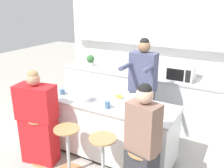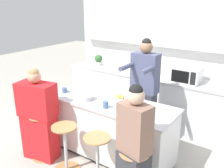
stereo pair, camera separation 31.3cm
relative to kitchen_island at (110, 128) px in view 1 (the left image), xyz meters
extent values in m
plane|color=#B2ADA3|center=(0.00, 0.00, -0.45)|extent=(16.00, 16.00, 0.00)
cube|color=silver|center=(0.00, 1.76, 0.90)|extent=(3.84, 0.06, 2.70)
cube|color=silver|center=(0.00, 1.65, 1.38)|extent=(3.53, 0.16, 0.75)
cube|color=silver|center=(0.00, 1.41, 0.01)|extent=(3.53, 0.60, 0.90)
cube|color=#BCBCC1|center=(0.00, 1.41, 0.47)|extent=(3.56, 0.63, 0.03)
cube|color=black|center=(0.00, 0.00, -0.42)|extent=(1.85, 0.60, 0.06)
cube|color=silver|center=(0.00, 0.00, 0.01)|extent=(1.93, 0.68, 0.79)
cube|color=#BCBCC1|center=(0.00, 0.00, 0.42)|extent=(1.97, 0.72, 0.03)
cylinder|color=tan|center=(-0.79, -0.62, -0.44)|extent=(0.38, 0.38, 0.01)
cylinder|color=#B7BABC|center=(-0.79, -0.62, -0.10)|extent=(0.04, 0.04, 0.66)
cylinder|color=tan|center=(-0.79, -0.62, 0.24)|extent=(0.34, 0.34, 0.02)
cylinder|color=#B7BABC|center=(-0.26, -0.66, -0.10)|extent=(0.04, 0.04, 0.66)
cylinder|color=tan|center=(-0.26, -0.66, 0.24)|extent=(0.34, 0.34, 0.02)
cylinder|color=#B7BABC|center=(0.26, -0.63, -0.10)|extent=(0.04, 0.04, 0.66)
cylinder|color=tan|center=(0.26, -0.63, 0.24)|extent=(0.34, 0.34, 0.02)
cylinder|color=tan|center=(0.79, -0.63, 0.24)|extent=(0.34, 0.34, 0.02)
cube|color=#383842|center=(0.28, 0.56, 0.01)|extent=(0.35, 0.22, 0.92)
cube|color=#474C6B|center=(0.28, 0.56, 0.78)|extent=(0.41, 0.22, 0.61)
cylinder|color=#474C6B|center=(0.11, 0.28, 0.91)|extent=(0.07, 0.34, 0.07)
cylinder|color=#474C6B|center=(0.45, 0.28, 0.91)|extent=(0.07, 0.34, 0.07)
sphere|color=#936B4C|center=(0.28, 0.56, 1.18)|extent=(0.19, 0.19, 0.19)
sphere|color=black|center=(0.28, 0.56, 1.23)|extent=(0.15, 0.15, 0.15)
cube|color=red|center=(-0.81, -0.64, -0.10)|extent=(0.54, 0.36, 0.69)
cube|color=red|center=(-0.81, -0.64, 0.49)|extent=(0.59, 0.39, 0.49)
sphere|color=tan|center=(-0.81, -0.64, 0.83)|extent=(0.22, 0.22, 0.18)
sphere|color=#A37F51|center=(-0.81, -0.64, 0.88)|extent=(0.17, 0.17, 0.15)
cube|color=#896656|center=(0.79, -0.64, 0.53)|extent=(0.39, 0.29, 0.57)
sphere|color=#DBB293|center=(0.79, -0.64, 0.91)|extent=(0.22, 0.22, 0.19)
sphere|color=black|center=(0.79, -0.64, 0.96)|extent=(0.18, 0.18, 0.15)
cylinder|color=#B7BABC|center=(0.34, 0.08, 0.50)|extent=(0.20, 0.20, 0.12)
cylinder|color=#B7BABC|center=(0.34, 0.08, 0.56)|extent=(0.21, 0.21, 0.01)
cylinder|color=#B7BABC|center=(0.22, 0.08, 0.54)|extent=(0.05, 0.01, 0.01)
cylinder|color=#B7BABC|center=(0.47, 0.08, 0.54)|extent=(0.05, 0.01, 0.01)
cylinder|color=white|center=(0.55, -0.19, 0.48)|extent=(0.21, 0.21, 0.08)
cylinder|color=#B7BABC|center=(-0.32, -0.12, 0.47)|extent=(0.22, 0.22, 0.07)
cylinder|color=#4C7099|center=(-0.79, -0.10, 0.48)|extent=(0.08, 0.08, 0.08)
torus|color=#4C7099|center=(-0.74, -0.10, 0.48)|extent=(0.04, 0.01, 0.04)
cylinder|color=#4C7099|center=(0.08, -0.20, 0.48)|extent=(0.08, 0.08, 0.10)
torus|color=#4C7099|center=(0.14, -0.20, 0.49)|extent=(0.04, 0.01, 0.04)
ellipsoid|color=yellow|center=(0.05, 0.18, 0.46)|extent=(0.13, 0.05, 0.05)
ellipsoid|color=yellow|center=(0.02, 0.22, 0.46)|extent=(0.10, 0.12, 0.05)
ellipsoid|color=yellow|center=(0.08, 0.22, 0.46)|extent=(0.11, 0.11, 0.05)
cube|color=white|center=(0.64, 1.38, 0.62)|extent=(0.48, 0.37, 0.27)
cube|color=black|center=(0.60, 1.19, 0.62)|extent=(0.30, 0.01, 0.20)
cube|color=black|center=(0.82, 1.19, 0.62)|extent=(0.09, 0.01, 0.21)
cylinder|color=beige|center=(-1.28, 1.41, 0.53)|extent=(0.16, 0.16, 0.08)
sphere|color=#336633|center=(-1.28, 1.41, 0.64)|extent=(0.17, 0.17, 0.17)
camera|label=1|loc=(1.67, -2.88, 1.84)|focal=40.00mm
camera|label=2|loc=(1.93, -2.71, 1.84)|focal=40.00mm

